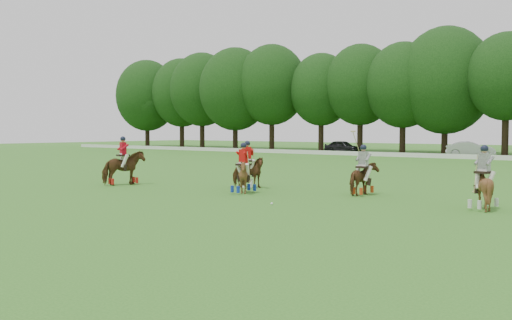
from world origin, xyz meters
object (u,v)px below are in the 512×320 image
Objects in this scene: polo_stripe_a at (363,177)px; polo_ball at (272,204)px; polo_red_a at (123,167)px; polo_red_b at (247,171)px; car_left at (343,147)px; car_mid at (470,149)px; polo_stripe_b at (484,187)px; polo_red_c at (244,176)px.

polo_ball is at bearing -103.89° from polo_stripe_a.
polo_red_b is at bearing 25.13° from polo_red_a.
car_left is 0.93× the size of car_mid.
polo_ball is (-1.18, -4.76, -0.69)m from polo_stripe_a.
car_left is 46.21m from polo_stripe_b.
car_left is at bearing 120.53° from polo_stripe_a.
polo_red_b reaches higher than car_mid.
polo_red_b is at bearing 137.26° from polo_ball.
polo_stripe_a is 29.27× the size of polo_ball.
polo_ball is (-6.36, -3.50, -0.73)m from polo_stripe_b.
polo_red_b is 1.00× the size of polo_stripe_b.
polo_stripe_a is (4.31, 2.53, -0.02)m from polo_red_c.
polo_red_c is (2.79, -38.99, -0.01)m from car_mid.
polo_red_a is (10.22, -39.77, 0.13)m from car_left.
polo_red_c is at bearing -149.57° from polo_stripe_a.
polo_red_a reaches higher than polo_red_c.
polo_red_a is (-4.17, -39.77, 0.10)m from car_mid.
car_mid is 39.68m from polo_stripe_b.
polo_red_b is at bearing 163.25° from car_mid.
car_left is 2.01× the size of polo_red_c.
polo_ball is at bearing 169.14° from car_mid.
polo_red_a is 1.09× the size of polo_stripe_b.
polo_red_a is 1.10× the size of polo_red_c.
polo_red_a is at bearing -172.91° from polo_stripe_b.
polo_red_c is at bearing 144.62° from polo_ball.
polo_stripe_b is (10.80, -0.61, 0.00)m from polo_red_b.
polo_red_a is 1.09× the size of polo_red_b.
polo_red_a is 26.44× the size of polo_ball.
polo_red_c is at bearing -172.39° from polo_stripe_b.
car_mid is at bearing 101.03° from polo_stripe_a.
car_mid is at bearing 98.19° from polo_ball.
car_left is 42.61m from polo_red_c.
polo_stripe_a is at bearing 6.67° from polo_red_b.
polo_ball is at bearing -8.15° from polo_red_a.
polo_stripe_a reaches higher than polo_stripe_b.
polo_red_a is 7.01m from polo_red_c.
car_mid is 51.81× the size of polo_ball.
polo_red_a is 16.59m from polo_stripe_b.
car_left is 48.24× the size of polo_ball.
polo_red_b is 5.66m from polo_stripe_a.
polo_red_b is (1.49, -37.12, 0.00)m from car_mid.
polo_ball is (20.32, -41.22, -0.69)m from car_left.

